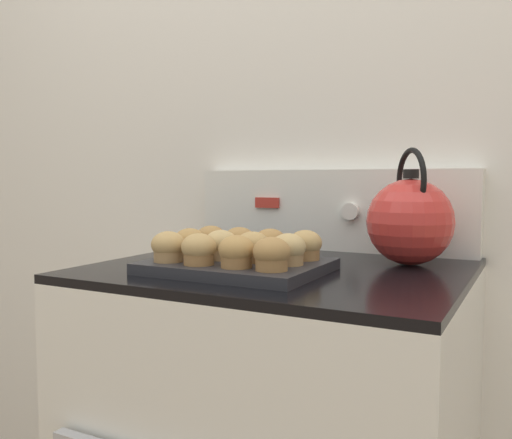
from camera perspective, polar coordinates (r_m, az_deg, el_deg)
The scene contains 16 objects.
wall_back at distance 1.48m, azimuth 8.52°, elevation 7.22°, with size 8.00×0.05×2.40m.
control_panel at distance 1.43m, azimuth 7.81°, elevation 1.01°, with size 0.74×0.07×0.21m.
muffin_pan at distance 1.09m, azimuth -1.98°, elevation -4.93°, with size 0.34×0.27×0.02m.
muffin_r0_c0 at distance 1.09m, azimuth -9.22°, elevation -2.90°, with size 0.07×0.07×0.06m.
muffin_r0_c1 at distance 1.04m, azimuth -6.04°, elevation -3.19°, with size 0.07×0.07×0.06m.
muffin_r0_c2 at distance 1.00m, azimuth -2.07°, elevation -3.46°, with size 0.07×0.07×0.06m.
muffin_r0_c3 at distance 0.97m, azimuth 1.65°, elevation -3.72°, with size 0.07×0.07×0.06m.
muffin_r1_c0 at distance 1.15m, azimuth -6.99°, elevation -2.50°, with size 0.07×0.07×0.06m.
muffin_r1_c1 at distance 1.10m, azimuth -3.71°, elevation -2.75°, with size 0.07×0.07×0.06m.
muffin_r1_c2 at distance 1.07m, azimuth -0.37°, elevation -2.98°, with size 0.07×0.07×0.06m.
muffin_r1_c3 at distance 1.04m, azimuth 3.42°, elevation -3.22°, with size 0.07×0.07×0.06m.
muffin_r2_c0 at distance 1.21m, azimuth -4.77°, elevation -2.15°, with size 0.07×0.07×0.06m.
muffin_r2_c1 at distance 1.17m, azimuth -1.77°, elevation -2.36°, with size 0.07×0.07×0.06m.
muffin_r2_c2 at distance 1.13m, azimuth 1.50°, elevation -2.57°, with size 0.07×0.07×0.06m.
muffin_r2_c3 at distance 1.10m, azimuth 5.22°, elevation -2.75°, with size 0.07×0.07×0.06m.
tea_kettle at distance 1.22m, azimuth 15.89°, elevation -0.06°, with size 0.19×0.21×0.25m.
Camera 1 is at (0.49, -0.70, 1.12)m, focal length 38.00 mm.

